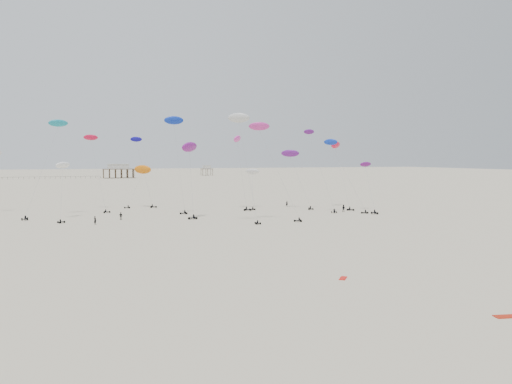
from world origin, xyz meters
name	(u,v)px	position (x,y,z in m)	size (l,w,h in m)	color
ground_plane	(168,191)	(0.00, 200.00, 0.00)	(900.00, 900.00, 0.00)	#C1B399
pavilion_main	(118,172)	(-10.00, 350.00, 4.22)	(21.00, 13.00, 9.80)	brown
pavilion_small	(207,171)	(60.00, 380.00, 3.49)	(9.00, 7.00, 8.00)	brown
pier_fence	(37,178)	(-62.00, 350.00, 0.77)	(80.20, 0.20, 1.50)	black
rig_0	(338,157)	(34.55, 116.93, 14.24)	(5.14, 14.68, 19.88)	black
rig_1	(321,168)	(25.86, 110.48, 11.26)	(4.77, 13.46, 22.83)	black
rig_2	(341,163)	(28.91, 105.20, 12.72)	(9.08, 8.83, 19.39)	black
rig_3	(369,183)	(37.09, 104.71, 7.33)	(5.98, 12.34, 15.23)	black
rig_4	(239,154)	(6.92, 121.61, 14.96)	(4.29, 10.13, 20.34)	black
rig_5	(62,175)	(-37.75, 113.76, 9.98)	(4.13, 12.49, 14.58)	black
rig_7	(94,153)	(-30.42, 132.50, 15.32)	(6.37, 13.84, 21.72)	black
rig_8	(241,131)	(-0.95, 95.07, 19.63)	(5.60, 8.32, 23.80)	black
rig_9	(176,137)	(-11.50, 115.41, 19.14)	(5.45, 3.16, 24.39)	black
rig_10	(266,142)	(5.25, 96.61, 17.57)	(10.49, 8.79, 22.59)	black
rig_11	(143,165)	(-17.48, 134.56, 11.99)	(6.78, 4.97, 20.00)	black
rig_12	(252,180)	(11.26, 123.52, 7.82)	(5.74, 10.30, 12.05)	black
rig_13	(190,157)	(-10.10, 105.05, 14.17)	(5.82, 5.94, 17.90)	black
rig_15	(293,162)	(21.73, 118.94, 12.71)	(6.63, 9.94, 16.68)	black
rig_16	(51,145)	(-40.45, 121.09, 17.12)	(10.31, 11.82, 24.26)	black
rig_17	(141,173)	(-17.86, 134.54, 9.85)	(8.00, 5.20, 12.07)	black
spectator_0	(95,224)	(-31.15, 101.28, 0.00)	(0.75, 0.52, 2.06)	black
spectator_1	(344,212)	(30.03, 105.44, 0.00)	(1.09, 0.64, 2.24)	black
spectator_2	(121,220)	(-25.47, 107.93, 0.00)	(1.16, 0.62, 1.96)	black
spectator_3	(287,207)	(21.78, 123.69, 0.00)	(0.70, 0.48, 1.91)	black
grounded_kite_a	(507,317)	(1.61, 25.45, 0.00)	(2.20, 0.90, 0.08)	#B61F0B
grounded_kite_b	(343,278)	(-5.10, 42.58, 0.00)	(1.80, 0.70, 0.07)	red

